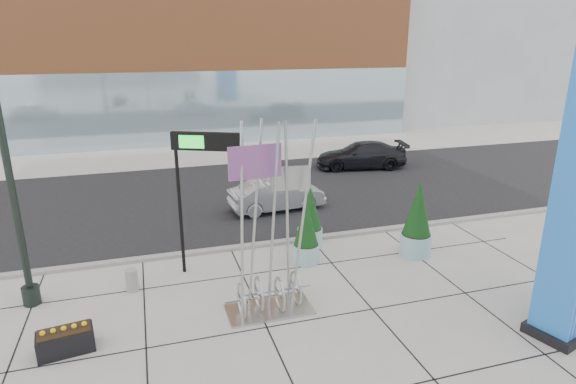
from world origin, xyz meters
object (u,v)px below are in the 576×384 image
object	(u,v)px
concrete_bollard	(132,280)
car_silver_mid	(277,195)
lamp_post	(11,185)
public_art_sculpture	(270,265)
overhead_street_sign	(202,151)

from	to	relation	value
concrete_bollard	car_silver_mid	distance (m)	8.14
car_silver_mid	concrete_bollard	bearing A→B (deg)	126.67
lamp_post	concrete_bollard	world-z (taller)	lamp_post
lamp_post	public_art_sculpture	bearing A→B (deg)	-19.96
concrete_bollard	lamp_post	bearing A→B (deg)	178.83
overhead_street_sign	concrete_bollard	bearing A→B (deg)	-136.87
lamp_post	public_art_sculpture	distance (m)	7.02
concrete_bollard	car_silver_mid	bearing A→B (deg)	42.70
car_silver_mid	lamp_post	bearing A→B (deg)	116.18
public_art_sculpture	car_silver_mid	distance (m)	8.13
lamp_post	overhead_street_sign	bearing A→B (deg)	8.38
concrete_bollard	car_silver_mid	xyz separation A→B (m)	(5.98, 5.52, 0.34)
lamp_post	car_silver_mid	size ratio (longest dim) A/B	2.07
concrete_bollard	overhead_street_sign	distance (m)	4.32
lamp_post	concrete_bollard	distance (m)	4.14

